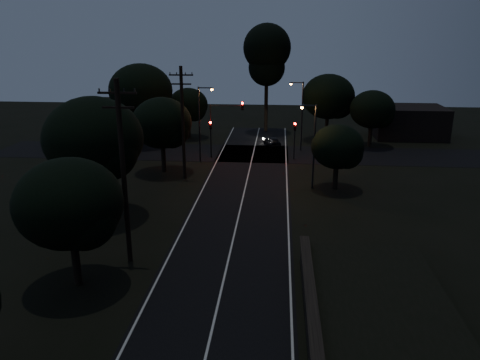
{
  "coord_description": "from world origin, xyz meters",
  "views": [
    {
      "loc": [
        2.91,
        -10.19,
        13.4
      ],
      "look_at": [
        0.0,
        24.0,
        2.5
      ],
      "focal_mm": 35.0,
      "sensor_mm": 36.0,
      "label": 1
    }
  ],
  "objects_px": {
    "tall_pine": "(267,54)",
    "signal_right": "(295,134)",
    "streetlight_b": "(300,111)",
    "signal_mast": "(226,119)",
    "utility_pole_far": "(183,122)",
    "signal_left": "(211,132)",
    "streetlight_a": "(201,119)",
    "streetlight_c": "(312,141)",
    "utility_pole_mid": "(123,171)",
    "car": "(272,141)"
  },
  "relations": [
    {
      "from": "signal_mast",
      "to": "streetlight_a",
      "type": "bearing_deg",
      "value": -140.23
    },
    {
      "from": "utility_pole_mid",
      "to": "tall_pine",
      "type": "xyz_separation_m",
      "value": [
        7.0,
        40.0,
        4.76
      ]
    },
    {
      "from": "signal_left",
      "to": "signal_mast",
      "type": "distance_m",
      "value": 2.26
    },
    {
      "from": "signal_left",
      "to": "streetlight_c",
      "type": "height_order",
      "value": "streetlight_c"
    },
    {
      "from": "utility_pole_far",
      "to": "signal_mast",
      "type": "xyz_separation_m",
      "value": [
        3.09,
        7.99,
        -1.15
      ]
    },
    {
      "from": "tall_pine",
      "to": "signal_right",
      "type": "distance_m",
      "value": 17.24
    },
    {
      "from": "utility_pole_far",
      "to": "streetlight_a",
      "type": "height_order",
      "value": "utility_pole_far"
    },
    {
      "from": "signal_right",
      "to": "streetlight_c",
      "type": "bearing_deg",
      "value": -82.98
    },
    {
      "from": "streetlight_a",
      "to": "signal_right",
      "type": "bearing_deg",
      "value": 11.34
    },
    {
      "from": "streetlight_b",
      "to": "signal_mast",
      "type": "bearing_deg",
      "value": -154.01
    },
    {
      "from": "tall_pine",
      "to": "signal_left",
      "type": "height_order",
      "value": "tall_pine"
    },
    {
      "from": "utility_pole_mid",
      "to": "streetlight_a",
      "type": "distance_m",
      "value": 23.04
    },
    {
      "from": "signal_mast",
      "to": "streetlight_a",
      "type": "distance_m",
      "value": 3.13
    },
    {
      "from": "signal_right",
      "to": "streetlight_c",
      "type": "xyz_separation_m",
      "value": [
        1.23,
        -9.99,
        1.51
      ]
    },
    {
      "from": "signal_mast",
      "to": "car",
      "type": "distance_m",
      "value": 8.66
    },
    {
      "from": "utility_pole_mid",
      "to": "tall_pine",
      "type": "relative_size",
      "value": 0.75
    },
    {
      "from": "signal_right",
      "to": "streetlight_a",
      "type": "height_order",
      "value": "streetlight_a"
    },
    {
      "from": "signal_right",
      "to": "streetlight_c",
      "type": "relative_size",
      "value": 0.55
    },
    {
      "from": "utility_pole_far",
      "to": "streetlight_c",
      "type": "distance_m",
      "value": 12.05
    },
    {
      "from": "signal_mast",
      "to": "streetlight_c",
      "type": "relative_size",
      "value": 0.83
    },
    {
      "from": "signal_mast",
      "to": "streetlight_b",
      "type": "distance_m",
      "value": 9.15
    },
    {
      "from": "signal_right",
      "to": "signal_mast",
      "type": "distance_m",
      "value": 7.66
    },
    {
      "from": "signal_left",
      "to": "streetlight_a",
      "type": "xyz_separation_m",
      "value": [
        -0.71,
        -1.99,
        1.8
      ]
    },
    {
      "from": "streetlight_c",
      "to": "utility_pole_mid",
      "type": "bearing_deg",
      "value": -128.26
    },
    {
      "from": "car",
      "to": "streetlight_c",
      "type": "bearing_deg",
      "value": 83.02
    },
    {
      "from": "signal_mast",
      "to": "streetlight_a",
      "type": "relative_size",
      "value": 0.78
    },
    {
      "from": "tall_pine",
      "to": "car",
      "type": "xyz_separation_m",
      "value": [
        1.06,
        -9.0,
        -9.92
      ]
    },
    {
      "from": "utility_pole_far",
      "to": "streetlight_b",
      "type": "bearing_deg",
      "value": 46.7
    },
    {
      "from": "signal_right",
      "to": "car",
      "type": "xyz_separation_m",
      "value": [
        -2.54,
        6.01,
        -2.26
      ]
    },
    {
      "from": "signal_right",
      "to": "signal_mast",
      "type": "height_order",
      "value": "signal_mast"
    },
    {
      "from": "utility_pole_far",
      "to": "signal_left",
      "type": "distance_m",
      "value": 8.53
    },
    {
      "from": "car",
      "to": "utility_pole_mid",
      "type": "bearing_deg",
      "value": 55.2
    },
    {
      "from": "utility_pole_mid",
      "to": "streetlight_a",
      "type": "xyz_separation_m",
      "value": [
        0.69,
        23.0,
        -1.1
      ]
    },
    {
      "from": "streetlight_b",
      "to": "utility_pole_far",
      "type": "bearing_deg",
      "value": -133.3
    },
    {
      "from": "streetlight_b",
      "to": "streetlight_c",
      "type": "bearing_deg",
      "value": -87.86
    },
    {
      "from": "tall_pine",
      "to": "streetlight_c",
      "type": "xyz_separation_m",
      "value": [
        4.83,
        -25.0,
        -6.15
      ]
    },
    {
      "from": "utility_pole_far",
      "to": "streetlight_a",
      "type": "relative_size",
      "value": 1.31
    },
    {
      "from": "tall_pine",
      "to": "streetlight_b",
      "type": "distance_m",
      "value": 13.19
    },
    {
      "from": "tall_pine",
      "to": "signal_left",
      "type": "xyz_separation_m",
      "value": [
        -5.6,
        -15.01,
        -7.67
      ]
    },
    {
      "from": "utility_pole_far",
      "to": "tall_pine",
      "type": "bearing_deg",
      "value": 73.07
    },
    {
      "from": "utility_pole_far",
      "to": "signal_left",
      "type": "xyz_separation_m",
      "value": [
        1.4,
        7.99,
        -2.65
      ]
    },
    {
      "from": "signal_left",
      "to": "car",
      "type": "distance_m",
      "value": 9.25
    },
    {
      "from": "signal_left",
      "to": "streetlight_c",
      "type": "relative_size",
      "value": 0.55
    },
    {
      "from": "signal_mast",
      "to": "streetlight_c",
      "type": "distance_m",
      "value": 13.28
    },
    {
      "from": "streetlight_b",
      "to": "streetlight_c",
      "type": "height_order",
      "value": "streetlight_b"
    },
    {
      "from": "streetlight_a",
      "to": "car",
      "type": "distance_m",
      "value": 11.61
    },
    {
      "from": "car",
      "to": "streetlight_a",
      "type": "bearing_deg",
      "value": 27.12
    },
    {
      "from": "signal_left",
      "to": "signal_mast",
      "type": "height_order",
      "value": "signal_mast"
    },
    {
      "from": "signal_mast",
      "to": "utility_pole_far",
      "type": "bearing_deg",
      "value": -111.11
    },
    {
      "from": "signal_left",
      "to": "streetlight_b",
      "type": "relative_size",
      "value": 0.51
    }
  ]
}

